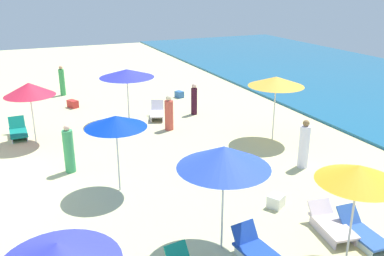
{
  "coord_description": "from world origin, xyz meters",
  "views": [
    {
      "loc": [
        13.34,
        1.67,
        6.19
      ],
      "look_at": [
        -0.23,
        7.54,
        0.97
      ],
      "focal_mm": 39.07,
      "sensor_mm": 36.0,
      "label": 1
    }
  ],
  "objects": [
    {
      "name": "cooler_box_0",
      "position": [
        -7.78,
        10.02,
        0.18
      ],
      "size": [
        0.54,
        0.45,
        0.36
      ],
      "primitive_type": "cube",
      "rotation": [
        0.0,
        0.0,
        0.26
      ],
      "color": "#3165A6",
      "rests_on": "ground_plane"
    },
    {
      "name": "umbrella_6",
      "position": [
        7.26,
        8.22,
        2.25
      ],
      "size": [
        1.84,
        1.84,
        2.46
      ],
      "color": "silver",
      "rests_on": "ground_plane"
    },
    {
      "name": "lounge_chair_5_0",
      "position": [
        -4.62,
        1.5,
        0.25
      ],
      "size": [
        1.51,
        0.72,
        0.74
      ],
      "rotation": [
        0.0,
        0.0,
        1.6
      ],
      "color": "silver",
      "rests_on": "ground_plane"
    },
    {
      "name": "lounge_chair_0_1",
      "position": [
        6.4,
        6.32,
        0.26
      ],
      "size": [
        1.45,
        0.84,
        0.7
      ],
      "rotation": [
        0.0,
        0.0,
        1.7
      ],
      "color": "silver",
      "rests_on": "ground_plane"
    },
    {
      "name": "umbrella_0",
      "position": [
        5.64,
        5.79,
        2.42
      ],
      "size": [
        2.18,
        2.18,
        2.68
      ],
      "color": "silver",
      "rests_on": "ground_plane"
    },
    {
      "name": "beachgoer_4",
      "position": [
        -10.89,
        4.1,
        0.8
      ],
      "size": [
        0.37,
        0.37,
        1.7
      ],
      "rotation": [
        0.0,
        0.0,
        4.48
      ],
      "color": "green",
      "rests_on": "ground_plane"
    },
    {
      "name": "umbrella_4",
      "position": [
        1.69,
        4.24,
        2.25
      ],
      "size": [
        1.87,
        1.87,
        2.44
      ],
      "color": "silver",
      "rests_on": "ground_plane"
    },
    {
      "name": "beachgoer_3",
      "position": [
        -4.58,
        9.53,
        0.73
      ],
      "size": [
        0.42,
        0.42,
        1.54
      ],
      "rotation": [
        0.0,
        0.0,
        3.83
      ],
      "color": "#371122",
      "rests_on": "ground_plane"
    },
    {
      "name": "lounge_chair_1_0",
      "position": [
        -4.71,
        7.67,
        0.28
      ],
      "size": [
        1.51,
        1.05,
        0.75
      ],
      "rotation": [
        0.0,
        0.0,
        1.21
      ],
      "color": "silver",
      "rests_on": "ground_plane"
    },
    {
      "name": "cooler_box_1",
      "position": [
        -8.13,
        4.24,
        0.19
      ],
      "size": [
        0.68,
        0.57,
        0.38
      ],
      "primitive_type": "cube",
      "rotation": [
        0.0,
        0.0,
        0.46
      ],
      "color": "red",
      "rests_on": "ground_plane"
    },
    {
      "name": "lounge_chair_6_0",
      "position": [
        6.17,
        8.69,
        0.25
      ],
      "size": [
        1.6,
        0.9,
        0.6
      ],
      "rotation": [
        0.0,
        0.0,
        1.41
      ],
      "color": "silver",
      "rests_on": "ground_plane"
    },
    {
      "name": "umbrella_1",
      "position": [
        -4.74,
        6.3,
        2.28
      ],
      "size": [
        2.47,
        2.47,
        2.47
      ],
      "color": "silver",
      "rests_on": "ground_plane"
    },
    {
      "name": "cooler_box_2",
      "position": [
        4.51,
        8.13,
        0.18
      ],
      "size": [
        0.56,
        0.58,
        0.37
      ],
      "primitive_type": "cube",
      "rotation": [
        0.0,
        0.0,
        2.1
      ],
      "color": "white",
      "rests_on": "ground_plane"
    },
    {
      "name": "lounge_chair_6_1",
      "position": [
        6.73,
        9.16,
        0.24
      ],
      "size": [
        1.51,
        0.68,
        0.66
      ],
      "rotation": [
        0.0,
        0.0,
        1.51
      ],
      "color": "silver",
      "rests_on": "ground_plane"
    },
    {
      "name": "beachgoer_0",
      "position": [
        -0.29,
        3.02,
        0.78
      ],
      "size": [
        0.48,
        0.48,
        1.69
      ],
      "rotation": [
        0.0,
        0.0,
        4.21
      ],
      "color": "#3EA061",
      "rests_on": "ground_plane"
    },
    {
      "name": "beachgoer_2",
      "position": [
        2.55,
        10.56,
        0.81
      ],
      "size": [
        0.45,
        0.45,
        1.74
      ],
      "rotation": [
        0.0,
        0.0,
        4.41
      ],
      "color": "white",
      "rests_on": "ground_plane"
    },
    {
      "name": "umbrella_2",
      "position": [
        7.79,
        1.91,
        2.39
      ],
      "size": [
        1.88,
        1.88,
        2.58
      ],
      "color": "silver",
      "rests_on": "ground_plane"
    },
    {
      "name": "umbrella_3",
      "position": [
        -0.12,
        11.1,
        2.45
      ],
      "size": [
        2.21,
        2.21,
        2.64
      ],
      "color": "silver",
      "rests_on": "ground_plane"
    },
    {
      "name": "beachgoer_1",
      "position": [
        -2.98,
        7.63,
        0.71
      ],
      "size": [
        0.51,
        0.51,
        1.55
      ],
      "rotation": [
        0.0,
        0.0,
        1.07
      ],
      "color": "#D25042",
      "rests_on": "ground_plane"
    },
    {
      "name": "umbrella_5",
      "position": [
        -3.65,
        2.12,
        2.22
      ],
      "size": [
        1.96,
        1.96,
        2.48
      ],
      "color": "silver",
      "rests_on": "ground_plane"
    }
  ]
}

